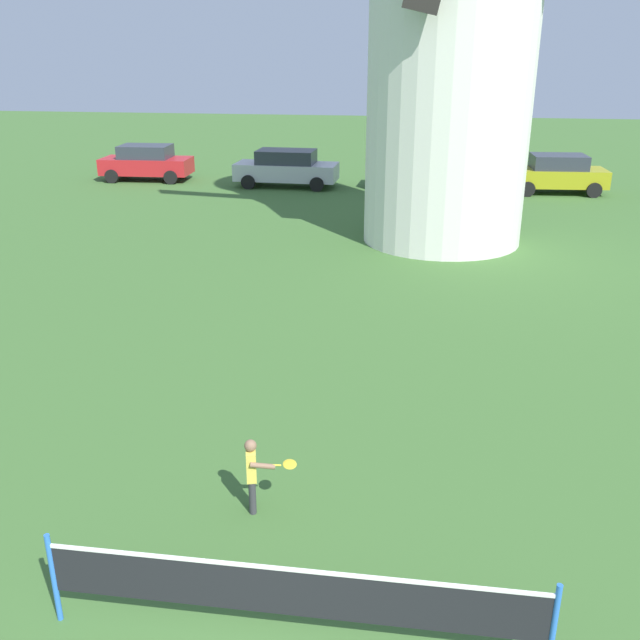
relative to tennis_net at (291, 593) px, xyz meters
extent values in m
cylinder|color=silver|center=(1.73, 16.61, 5.14)|extent=(4.82, 4.82, 11.66)
cylinder|color=blue|center=(-2.53, 0.00, -0.13)|extent=(0.06, 0.06, 1.10)
cylinder|color=blue|center=(2.53, 0.00, -0.13)|extent=(0.06, 0.06, 1.10)
cube|color=black|center=(0.00, 0.00, -0.01)|extent=(5.03, 0.01, 0.55)
cube|color=white|center=(0.00, 0.00, 0.29)|extent=(5.03, 0.02, 0.04)
cylinder|color=#333338|center=(-0.94, 2.24, -0.45)|extent=(0.10, 0.10, 0.48)
cylinder|color=#333338|center=(-0.91, 2.11, -0.45)|extent=(0.10, 0.10, 0.48)
cube|color=#E5CC4C|center=(-0.93, 2.18, 0.01)|extent=(0.18, 0.26, 0.43)
sphere|color=#89664C|center=(-0.93, 2.18, 0.29)|extent=(0.16, 0.16, 0.16)
cylinder|color=#89664C|center=(-0.96, 2.32, -0.01)|extent=(0.07, 0.07, 0.32)
cylinder|color=#89664C|center=(-0.75, 2.08, 0.07)|extent=(0.33, 0.15, 0.12)
cylinder|color=yellow|center=(-0.63, 2.11, 0.07)|extent=(0.22, 0.08, 0.04)
ellipsoid|color=yellow|center=(-0.42, 2.17, 0.07)|extent=(0.23, 0.28, 0.03)
cube|color=red|center=(-11.24, 25.37, -0.03)|extent=(4.01, 1.86, 0.70)
cube|color=#2D333D|center=(-11.24, 25.37, 0.60)|extent=(2.27, 1.58, 0.56)
cylinder|color=black|center=(-9.93, 26.27, -0.38)|extent=(0.61, 0.20, 0.60)
cylinder|color=black|center=(-9.86, 24.57, -0.38)|extent=(0.61, 0.20, 0.60)
cylinder|color=black|center=(-12.61, 26.16, -0.38)|extent=(0.61, 0.20, 0.60)
cylinder|color=black|center=(-12.54, 24.47, -0.38)|extent=(0.61, 0.20, 0.60)
cube|color=silver|center=(-4.72, 24.75, -0.03)|extent=(4.40, 1.84, 0.70)
cube|color=#2D333D|center=(-4.72, 24.75, 0.60)|extent=(2.48, 1.58, 0.56)
cylinder|color=black|center=(-3.22, 25.55, -0.38)|extent=(0.61, 0.20, 0.60)
cylinder|color=black|center=(-3.27, 23.85, -0.38)|extent=(0.61, 0.20, 0.60)
cylinder|color=black|center=(-6.17, 25.64, -0.38)|extent=(0.61, 0.20, 0.60)
cylinder|color=black|center=(-6.23, 23.95, -0.38)|extent=(0.61, 0.20, 0.60)
cube|color=#1E232D|center=(1.00, 25.13, -0.03)|extent=(4.29, 1.93, 0.70)
cube|color=#2D333D|center=(1.00, 25.13, 0.60)|extent=(2.43, 1.62, 0.56)
cylinder|color=black|center=(2.48, 25.91, -0.38)|extent=(0.61, 0.21, 0.60)
cylinder|color=black|center=(2.38, 24.21, -0.38)|extent=(0.61, 0.21, 0.60)
cylinder|color=black|center=(-0.38, 26.06, -0.38)|extent=(0.61, 0.21, 0.60)
cylinder|color=black|center=(-0.47, 24.36, -0.38)|extent=(0.61, 0.21, 0.60)
cube|color=#999919|center=(6.56, 24.95, -0.03)|extent=(3.95, 1.93, 0.70)
cube|color=#2D333D|center=(6.56, 24.95, 0.60)|extent=(2.24, 1.62, 0.56)
cylinder|color=black|center=(7.82, 25.88, -0.38)|extent=(0.61, 0.22, 0.60)
cylinder|color=black|center=(7.92, 24.18, -0.38)|extent=(0.61, 0.22, 0.60)
cylinder|color=black|center=(5.20, 25.72, -0.38)|extent=(0.61, 0.22, 0.60)
cylinder|color=black|center=(5.30, 24.02, -0.38)|extent=(0.61, 0.22, 0.60)
camera|label=1|loc=(1.08, -5.50, 5.09)|focal=39.93mm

